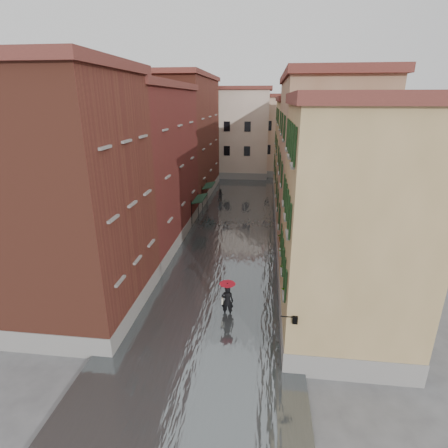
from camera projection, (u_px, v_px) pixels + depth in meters
The scene contains 16 objects.
ground at pixel (214, 298), 21.76m from camera, with size 120.00×120.00×0.00m, color #505052.
floodwater at pixel (234, 226), 33.88m from camera, with size 10.00×60.00×0.20m, color #4D5255.
building_left_near at pixel (77, 204), 18.49m from camera, with size 6.00×8.00×13.00m, color brown.
building_left_mid at pixel (146, 169), 28.86m from camera, with size 6.00×14.00×12.50m, color maroon.
building_left_far at pixel (186, 140), 42.63m from camera, with size 6.00×16.00×14.00m, color brown.
building_right_near at pixel (348, 228), 17.16m from camera, with size 6.00×8.00×11.50m, color #967B4D.
building_right_mid at pixel (319, 170), 27.19m from camera, with size 6.00×14.00×13.00m, color #9D7D5F.
building_right_far at pixel (301, 152), 41.47m from camera, with size 6.00×16.00×11.50m, color #967B4D.
building_end_cream at pixel (230, 134), 55.43m from camera, with size 12.00×9.00×13.00m, color beige.
building_end_pink at pixel (287, 137), 56.45m from camera, with size 10.00×9.00×12.00m, color #D2AD93.
awning_near at pixel (199, 199), 34.23m from camera, with size 1.09×3.33×2.80m.
awning_far at pixel (209, 186), 39.41m from camera, with size 1.09×3.16×2.80m.
wall_lantern at pixel (294, 319), 14.65m from camera, with size 0.71×0.22×0.35m.
window_planters at pixel (285, 255), 19.47m from camera, with size 0.59×7.68×0.84m.
pedestrian_main at pixel (227, 297), 19.64m from camera, with size 0.93×0.93×2.06m.
pedestrian_far at pixel (221, 195), 41.97m from camera, with size 0.78×0.61×1.61m, color black.
Camera 1 is at (2.88, -18.71, 11.71)m, focal length 28.00 mm.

